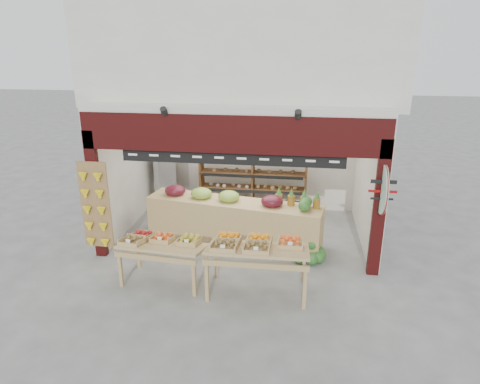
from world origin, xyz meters
The scene contains 11 objects.
ground centered at (0.00, 0.00, 0.00)m, with size 60.00×60.00×0.00m, color #63625E.
shop_structure centered at (0.00, 1.61, 3.92)m, with size 6.36×5.12×5.40m.
banana_board centered at (-2.73, -1.17, 1.12)m, with size 0.60×0.15×1.80m.
gift_sign centered at (2.75, -1.15, 1.75)m, with size 0.04×0.93×0.92m.
back_shelving centered at (0.12, 1.67, 1.07)m, with size 2.71×0.44×1.70m.
refrigerator centered at (-2.08, 1.87, 0.84)m, with size 0.66×0.66×1.69m, color silver.
cardboard_stack centered at (-1.62, 0.23, 0.23)m, with size 0.95×0.70×0.64m.
mid_counter centered at (-0.13, -0.05, 0.53)m, with size 3.93×1.41×1.19m.
display_table_left centered at (-1.23, -1.79, 0.74)m, with size 1.58×0.97×0.98m.
display_table_right centered at (0.54, -1.95, 0.87)m, with size 1.78×1.00×1.11m.
watermelon_pile centered at (1.56, -0.67, 0.17)m, with size 0.67×0.62×0.47m.
Camera 1 is at (1.25, -8.62, 4.21)m, focal length 32.00 mm.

